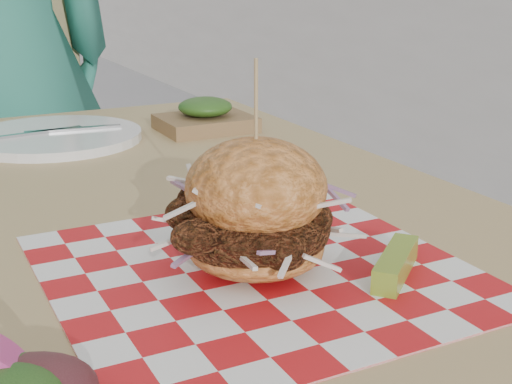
# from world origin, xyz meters

# --- Properties ---
(patio_table) EXTENTS (0.80, 1.20, 0.75)m
(patio_table) POSITION_xyz_m (0.04, 0.04, 0.67)
(patio_table) COLOR tan
(patio_table) RESTS_ON ground
(patio_chair) EXTENTS (0.52, 0.52, 0.95)m
(patio_chair) POSITION_xyz_m (0.06, 1.04, 0.55)
(patio_chair) COLOR tan
(patio_chair) RESTS_ON ground
(paper_liner) EXTENTS (0.36, 0.36, 0.00)m
(paper_liner) POSITION_xyz_m (0.09, -0.17, 0.75)
(paper_liner) COLOR red
(paper_liner) RESTS_ON patio_table
(sandwich) EXTENTS (0.17, 0.17, 0.19)m
(sandwich) POSITION_xyz_m (0.09, -0.17, 0.80)
(sandwich) COLOR #D4803C
(sandwich) RESTS_ON paper_liner
(pickle_spear) EXTENTS (0.09, 0.08, 0.02)m
(pickle_spear) POSITION_xyz_m (0.20, -0.24, 0.76)
(pickle_spear) COLOR olive
(pickle_spear) RESTS_ON paper_liner
(place_setting) EXTENTS (0.27, 0.27, 0.02)m
(place_setting) POSITION_xyz_m (0.04, 0.42, 0.76)
(place_setting) COLOR white
(place_setting) RESTS_ON patio_table
(kraft_tray) EXTENTS (0.15, 0.12, 0.06)m
(kraft_tray) POSITION_xyz_m (0.28, 0.38, 0.77)
(kraft_tray) COLOR brown
(kraft_tray) RESTS_ON patio_table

